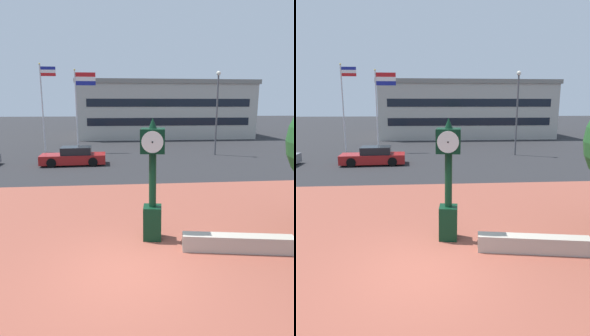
{
  "view_description": "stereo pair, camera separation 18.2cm",
  "coord_description": "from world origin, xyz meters",
  "views": [
    {
      "loc": [
        -0.14,
        -7.06,
        4.23
      ],
      "look_at": [
        0.73,
        2.05,
        2.28
      ],
      "focal_mm": 32.07,
      "sensor_mm": 36.0,
      "label": 1
    },
    {
      "loc": [
        0.04,
        -7.07,
        4.23
      ],
      "look_at": [
        0.73,
        2.05,
        2.28
      ],
      "focal_mm": 32.07,
      "sensor_mm": 36.0,
      "label": 2
    }
  ],
  "objects": [
    {
      "name": "civic_building",
      "position": [
        5.92,
        35.61,
        3.54
      ],
      "size": [
        21.82,
        15.03,
        7.06
      ],
      "color": "#B2ADA3",
      "rests_on": "ground"
    },
    {
      "name": "planter_wall",
      "position": [
        3.26,
        0.75,
        0.25
      ],
      "size": [
        3.22,
        0.93,
        0.5
      ],
      "primitive_type": "cube",
      "rotation": [
        0.0,
        0.0,
        -0.17
      ],
      "color": "#ADA393",
      "rests_on": "ground"
    },
    {
      "name": "ground_plane",
      "position": [
        0.0,
        0.0,
        0.0
      ],
      "size": [
        200.0,
        200.0,
        0.0
      ],
      "primitive_type": "plane",
      "color": "#262628"
    },
    {
      "name": "plaza_brick_paving",
      "position": [
        0.0,
        2.27,
        0.0
      ],
      "size": [
        44.0,
        12.54,
        0.01
      ],
      "primitive_type": "cube",
      "color": "brown",
      "rests_on": "ground"
    },
    {
      "name": "street_clock",
      "position": [
        0.88,
        1.85,
        1.99
      ],
      "size": [
        0.82,
        0.86,
        3.84
      ],
      "rotation": [
        0.0,
        0.0,
        -0.14
      ],
      "color": "black",
      "rests_on": "ground"
    },
    {
      "name": "street_lamp_post",
      "position": [
        8.01,
        17.48,
        4.17
      ],
      "size": [
        0.36,
        0.36,
        6.84
      ],
      "color": "#4C4C51",
      "rests_on": "ground"
    },
    {
      "name": "flagpole_primary",
      "position": [
        -6.57,
        20.35,
        4.39
      ],
      "size": [
        1.37,
        0.14,
        7.64
      ],
      "color": "silver",
      "rests_on": "ground"
    },
    {
      "name": "car_street_mid",
      "position": [
        -3.3,
        14.28,
        0.57
      ],
      "size": [
        4.56,
        1.95,
        1.28
      ],
      "rotation": [
        0.0,
        0.0,
        1.61
      ],
      "color": "maroon",
      "rests_on": "ground"
    },
    {
      "name": "flagpole_secondary",
      "position": [
        -3.52,
        20.35,
        4.44
      ],
      "size": [
        1.83,
        0.14,
        7.18
      ],
      "color": "silver",
      "rests_on": "ground"
    }
  ]
}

